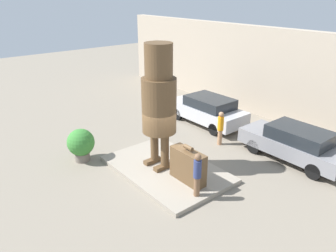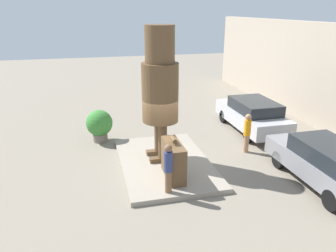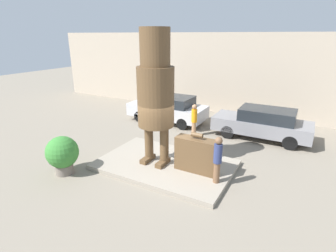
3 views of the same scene
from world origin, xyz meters
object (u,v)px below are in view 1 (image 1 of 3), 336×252
object	(u,v)px
statue_figure	(159,98)
planter_pot	(81,144)
giant_suitcase	(188,166)
tourist	(197,173)
parked_car_silver	(207,110)
parked_car_grey	(295,143)
worker_hivis	(220,127)

from	to	relation	value
statue_figure	planter_pot	distance (m)	4.12
statue_figure	giant_suitcase	bearing A→B (deg)	2.91
tourist	parked_car_silver	world-z (taller)	tourist
statue_figure	giant_suitcase	size ratio (longest dim) A/B	3.26
parked_car_silver	giant_suitcase	bearing A→B (deg)	128.12
statue_figure	tourist	xyz separation A→B (m)	(2.54, -0.33, -2.01)
parked_car_grey	worker_hivis	size ratio (longest dim) A/B	2.77
giant_suitcase	parked_car_grey	bearing A→B (deg)	73.48
planter_pot	tourist	bearing A→B (deg)	19.48
planter_pot	worker_hivis	size ratio (longest dim) A/B	0.87
statue_figure	giant_suitcase	distance (m)	2.79
statue_figure	tourist	distance (m)	3.25
statue_figure	planter_pot	size ratio (longest dim) A/B	3.43
parked_car_grey	statue_figure	bearing A→B (deg)	58.19
giant_suitcase	tourist	xyz separation A→B (m)	(0.92, -0.41, 0.26)
parked_car_grey	giant_suitcase	bearing A→B (deg)	73.48
statue_figure	worker_hivis	distance (m)	4.22
parked_car_silver	parked_car_grey	distance (m)	5.34
parked_car_silver	parked_car_grey	xyz separation A→B (m)	(5.34, -0.12, -0.01)
tourist	parked_car_silver	xyz separation A→B (m)	(-4.82, 5.38, -0.25)
statue_figure	parked_car_grey	distance (m)	6.23
tourist	parked_car_grey	bearing A→B (deg)	84.39
statue_figure	parked_car_grey	xyz separation A→B (m)	(3.06, 4.93, -2.26)
statue_figure	parked_car_grey	bearing A→B (deg)	58.19
tourist	parked_car_silver	distance (m)	7.23
parked_car_silver	planter_pot	size ratio (longest dim) A/B	3.13
planter_pot	worker_hivis	world-z (taller)	worker_hivis
giant_suitcase	tourist	world-z (taller)	tourist
parked_car_silver	worker_hivis	xyz separation A→B (m)	(2.27, -1.42, 0.09)
tourist	planter_pot	world-z (taller)	tourist
parked_car_grey	planter_pot	distance (m)	9.13
giant_suitcase	worker_hivis	size ratio (longest dim) A/B	0.92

